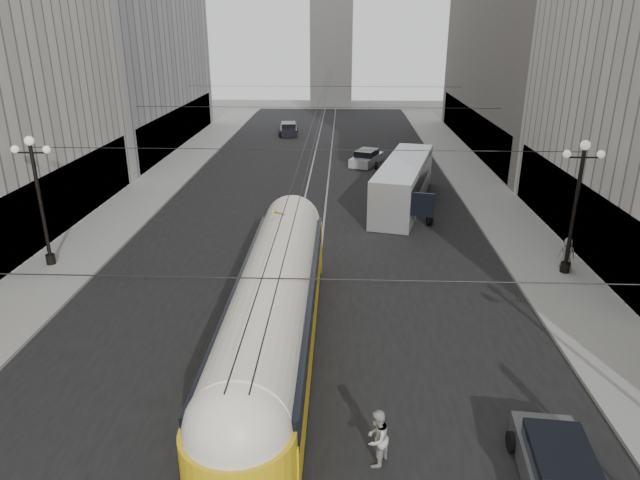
# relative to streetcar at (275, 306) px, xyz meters

# --- Properties ---
(road) EXTENTS (20.00, 85.00, 0.02)m
(road) POSITION_rel_streetcar_xyz_m (0.50, 21.92, -1.88)
(road) COLOR black
(road) RESTS_ON ground
(sidewalk_left) EXTENTS (4.00, 72.00, 0.15)m
(sidewalk_left) POSITION_rel_streetcar_xyz_m (-11.50, 25.42, -1.81)
(sidewalk_left) COLOR gray
(sidewalk_left) RESTS_ON ground
(sidewalk_right) EXTENTS (4.00, 72.00, 0.15)m
(sidewalk_right) POSITION_rel_streetcar_xyz_m (12.50, 25.42, -1.81)
(sidewalk_right) COLOR gray
(sidewalk_right) RESTS_ON ground
(rail_left) EXTENTS (0.12, 85.00, 0.04)m
(rail_left) POSITION_rel_streetcar_xyz_m (-0.25, 21.92, -1.88)
(rail_left) COLOR gray
(rail_left) RESTS_ON ground
(rail_right) EXTENTS (0.12, 85.00, 0.04)m
(rail_right) POSITION_rel_streetcar_xyz_m (1.25, 21.92, -1.88)
(rail_right) COLOR gray
(rail_right) RESTS_ON ground
(lamppost_left_mid) EXTENTS (1.86, 0.44, 6.37)m
(lamppost_left_mid) POSITION_rel_streetcar_xyz_m (-12.10, 7.42, 1.86)
(lamppost_left_mid) COLOR black
(lamppost_left_mid) RESTS_ON sidewalk_left
(lamppost_right_mid) EXTENTS (1.86, 0.44, 6.37)m
(lamppost_right_mid) POSITION_rel_streetcar_xyz_m (13.10, 7.42, 1.86)
(lamppost_right_mid) COLOR black
(lamppost_right_mid) RESTS_ON sidewalk_right
(catenary) EXTENTS (25.00, 72.00, 0.23)m
(catenary) POSITION_rel_streetcar_xyz_m (0.62, 20.91, 4.00)
(catenary) COLOR black
(catenary) RESTS_ON ground
(streetcar) EXTENTS (2.84, 17.59, 3.86)m
(streetcar) POSITION_rel_streetcar_xyz_m (0.00, 0.00, 0.00)
(streetcar) COLOR gold
(streetcar) RESTS_ON ground
(city_bus) EXTENTS (5.20, 12.16, 2.99)m
(city_bus) POSITION_rel_streetcar_xyz_m (6.38, 18.49, -0.25)
(city_bus) COLOR #B5B9BB
(city_bus) RESTS_ON ground
(sedan_grey) EXTENTS (2.06, 4.26, 1.30)m
(sedan_grey) POSITION_rel_streetcar_xyz_m (8.00, -6.33, -1.30)
(sedan_grey) COLOR #4C4F50
(sedan_grey) RESTS_ON ground
(sedan_white_far) EXTENTS (3.12, 4.49, 1.31)m
(sedan_white_far) POSITION_rel_streetcar_xyz_m (4.39, 30.04, -1.29)
(sedan_white_far) COLOR #BABABA
(sedan_white_far) RESTS_ON ground
(sedan_dark_far) EXTENTS (2.16, 4.36, 1.33)m
(sedan_dark_far) POSITION_rel_streetcar_xyz_m (-3.58, 43.92, -1.28)
(sedan_dark_far) COLOR black
(sedan_dark_far) RESTS_ON ground
(pedestrian_crossing_b) EXTENTS (0.97, 1.03, 1.70)m
(pedestrian_crossing_b) POSITION_rel_streetcar_xyz_m (3.37, -5.59, -1.04)
(pedestrian_crossing_b) COLOR #ABA79F
(pedestrian_crossing_b) RESTS_ON ground
(pedestrian_sidewalk_right) EXTENTS (0.83, 0.57, 1.59)m
(pedestrian_sidewalk_right) POSITION_rel_streetcar_xyz_m (13.24, 7.83, -0.94)
(pedestrian_sidewalk_right) COLOR slate
(pedestrian_sidewalk_right) RESTS_ON sidewalk_right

